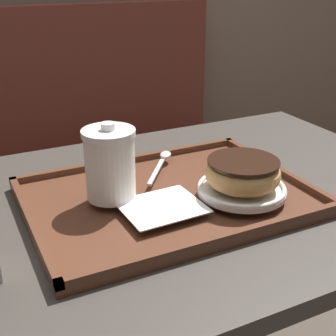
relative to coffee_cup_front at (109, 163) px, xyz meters
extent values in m
cube|color=brown|center=(-0.06, 0.83, -0.61)|extent=(1.63, 0.44, 0.45)
cube|color=#38332D|center=(0.11, 0.00, -0.10)|extent=(1.02, 0.65, 0.03)
cube|color=#512D1E|center=(0.10, -0.02, -0.08)|extent=(0.47, 0.34, 0.01)
cube|color=#512D1E|center=(0.10, -0.19, -0.07)|extent=(0.47, 0.01, 0.01)
cube|color=#512D1E|center=(0.10, 0.14, -0.07)|extent=(0.47, 0.01, 0.01)
cube|color=#512D1E|center=(-0.14, -0.02, -0.07)|extent=(0.01, 0.34, 0.01)
cube|color=#512D1E|center=(0.33, -0.02, -0.07)|extent=(0.01, 0.34, 0.01)
cube|color=white|center=(0.06, -0.07, -0.06)|extent=(0.13, 0.11, 0.00)
cylinder|color=white|center=(0.00, 0.00, -0.01)|extent=(0.08, 0.08, 0.11)
cylinder|color=white|center=(0.00, 0.00, 0.05)|extent=(0.09, 0.09, 0.01)
cylinder|color=white|center=(0.00, 0.00, 0.06)|extent=(0.02, 0.02, 0.01)
cylinder|color=white|center=(0.20, -0.09, -0.06)|extent=(0.15, 0.15, 0.01)
torus|color=white|center=(0.20, -0.09, -0.05)|extent=(0.15, 0.15, 0.01)
torus|color=tan|center=(0.20, -0.09, -0.02)|extent=(0.13, 0.13, 0.04)
cylinder|color=black|center=(0.20, -0.09, 0.00)|extent=(0.12, 0.12, 0.00)
ellipsoid|color=silver|center=(0.15, 0.11, -0.05)|extent=(0.04, 0.04, 0.01)
cube|color=silver|center=(0.11, 0.05, -0.06)|extent=(0.08, 0.10, 0.00)
camera|label=1|loc=(-0.22, -0.66, 0.29)|focal=50.00mm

